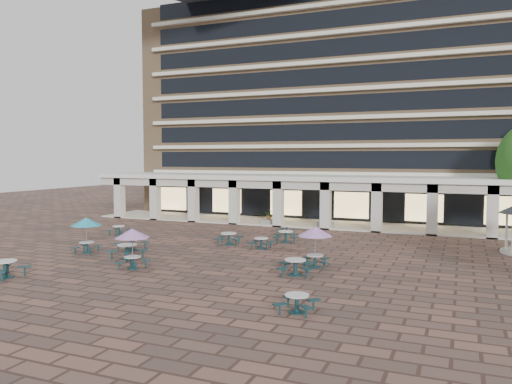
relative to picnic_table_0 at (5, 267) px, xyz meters
The scene contains 18 objects.
ground 13.30m from the picnic_table_0, 50.76° to the left, with size 120.00×120.00×0.00m, color brown.
apartment_building 38.67m from the picnic_table_0, 76.77° to the left, with size 40.00×15.50×25.20m.
retail_arcade 26.58m from the picnic_table_0, 71.48° to the left, with size 42.00×6.60×4.40m.
picnic_table_0 is the anchor object (origin of this frame).
picnic_table_1 6.76m from the picnic_table_0, 65.67° to the left, with size 2.17×2.17×0.87m.
picnic_table_2 15.25m from the picnic_table_0, ahead, with size 1.62×1.62×0.72m.
picnic_table_4 6.91m from the picnic_table_0, 96.40° to the left, with size 1.92×1.92×2.22m.
picnic_table_5 8.72m from the picnic_table_0, 81.62° to the left, with size 2.09×2.09×0.82m.
picnic_table_6 6.36m from the picnic_table_0, 40.87° to the left, with size 1.89×1.89×2.18m.
picnic_table_7 14.60m from the picnic_table_0, 24.52° to the left, with size 2.14×2.14×0.83m.
picnic_table_8 13.93m from the picnic_table_0, 104.74° to the left, with size 1.75×1.75×0.70m.
picnic_table_9 20.65m from the picnic_table_0, 65.99° to the left, with size 1.54×1.54×0.65m.
picnic_table_10 15.19m from the picnic_table_0, 54.26° to the left, with size 1.70×1.70×0.71m.
picnic_table_11 16.05m from the picnic_table_0, 30.93° to the left, with size 1.94×1.94×2.24m.
picnic_table_12 14.26m from the picnic_table_0, 63.96° to the left, with size 2.13×2.13×0.82m.
picnic_table_13 17.97m from the picnic_table_0, 57.72° to the left, with size 2.16×2.16×0.81m.
planter_left 23.78m from the picnic_table_0, 77.24° to the left, with size 1.50×0.66×1.32m.
planter_right 25.38m from the picnic_table_0, 66.04° to the left, with size 1.50×0.63×1.28m.
Camera 1 is at (12.67, -28.22, 6.03)m, focal length 35.00 mm.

